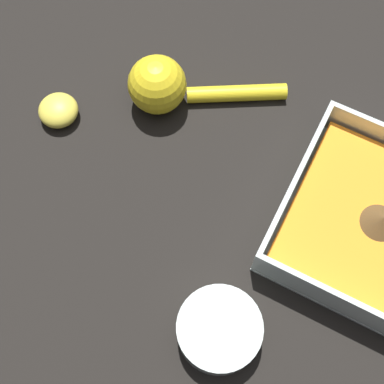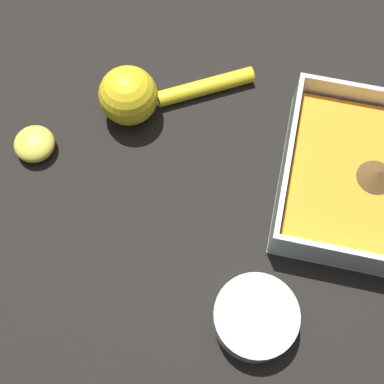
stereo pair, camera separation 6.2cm
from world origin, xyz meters
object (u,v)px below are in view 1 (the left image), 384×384
at_px(square_dish, 376,227).
at_px(lemon_squeezer, 167,86).
at_px(lemon_half, 58,110).
at_px(spice_bowl, 219,330).

xyz_separation_m(square_dish, lemon_squeezer, (-0.05, -0.30, 0.02)).
bearing_deg(square_dish, lemon_half, -85.10).
xyz_separation_m(spice_bowl, lemon_half, (-0.15, -0.30, -0.00)).
height_order(spice_bowl, lemon_half, spice_bowl).
relative_size(lemon_squeezer, lemon_half, 3.68).
distance_m(spice_bowl, lemon_squeezer, 0.31).
bearing_deg(lemon_half, spice_bowl, 63.36).
xyz_separation_m(square_dish, lemon_half, (0.04, -0.41, -0.00)).
relative_size(square_dish, lemon_half, 4.25).
relative_size(square_dish, spice_bowl, 2.36).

